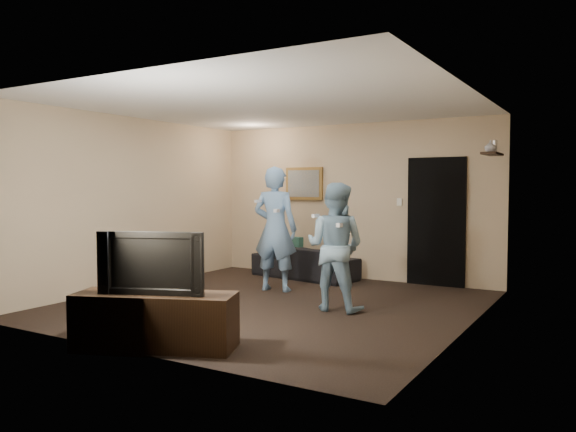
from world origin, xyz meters
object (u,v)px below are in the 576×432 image
Objects in this scene: wii_player_left at (275,229)px; wii_player_right at (335,247)px; sofa at (305,262)px; tv_console at (155,322)px; television at (154,262)px.

wii_player_left is 1.53m from wii_player_right.
wii_player_right is (1.52, -1.99, 0.53)m from sofa.
wii_player_left reaches higher than sofa.
tv_console is at bearing -107.95° from wii_player_right.
tv_console is 0.84× the size of wii_player_left.
sofa is at bearing 127.51° from wii_player_right.
television is 3.16m from wii_player_left.
wii_player_left is (-0.57, 3.10, 0.67)m from tv_console.
tv_console is (0.76, -4.36, -0.02)m from sofa.
sofa is 1.00× the size of wii_player_left.
television is 0.56× the size of wii_player_left.
tv_console is 2.55m from wii_player_right.
tv_console is at bearing 0.00° from television.
wii_player_left is at bearing 78.83° from television.
sofa is 1.19× the size of tv_console.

